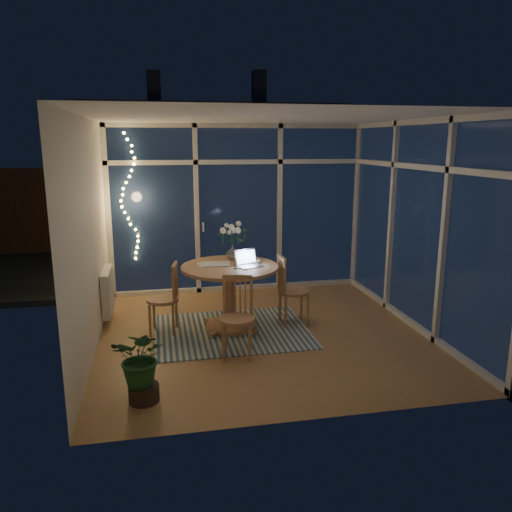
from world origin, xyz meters
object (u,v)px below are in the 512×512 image
dining_table (230,298)px  flower_vase (233,251)px  laptop (250,258)px  potted_plant (142,363)px  chair_right (294,290)px  chair_front (237,317)px  chair_left (163,298)px

dining_table → flower_vase: size_ratio=5.77×
flower_vase → laptop: bearing=-71.1°
laptop → potted_plant: bearing=-150.3°
chair_right → chair_front: bearing=133.5°
chair_right → flower_vase: 0.94m
chair_front → potted_plant: bearing=-128.0°
chair_right → potted_plant: size_ratio=1.22×
dining_table → chair_right: bearing=1.1°
potted_plant → laptop: bearing=50.7°
chair_left → flower_vase: bearing=118.2°
chair_right → potted_plant: chair_right is taller
chair_front → laptop: 0.94m
chair_front → potted_plant: chair_front is taller
chair_right → chair_front: size_ratio=1.02×
dining_table → chair_front: (-0.05, -0.84, 0.04)m
dining_table → potted_plant: dining_table is taller
laptop → potted_plant: (-1.29, -1.57, -0.56)m
dining_table → chair_right: size_ratio=1.31×
chair_front → flower_vase: 1.28m
chair_left → flower_vase: 1.09m
dining_table → chair_left: 0.84m
chair_front → chair_left: bearing=144.6°
chair_left → chair_front: 1.18m
laptop → chair_front: bearing=-132.0°
dining_table → chair_right: chair_right is taller
chair_right → potted_plant: 2.52m
dining_table → laptop: bearing=-19.1°
dining_table → chair_left: (-0.84, 0.04, 0.03)m
chair_right → flower_vase: flower_vase is taller
dining_table → chair_left: bearing=177.3°
chair_front → laptop: (0.29, 0.75, 0.48)m
dining_table → chair_front: chair_front is taller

